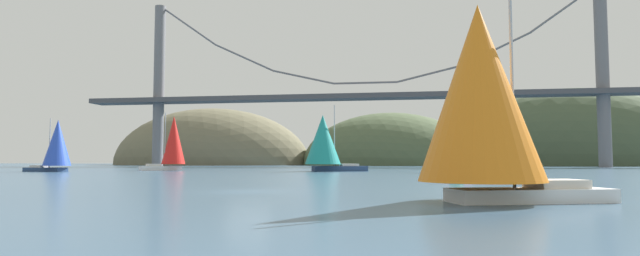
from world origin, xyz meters
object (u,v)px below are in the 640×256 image
Objects in this scene: sailboat_pink_spinnaker at (457,141)px; sailboat_teal_sail at (324,141)px; sailboat_blue_spinnaker at (56,145)px; sailboat_orange_sail at (482,97)px; sailboat_red_spinnaker at (173,142)px; channel_buoy at (456,178)px.

sailboat_teal_sail is at bearing 174.22° from sailboat_pink_spinnaker.
sailboat_orange_sail reaches higher than sailboat_blue_spinnaker.
sailboat_pink_spinnaker is 0.98× the size of sailboat_red_spinnaker.
sailboat_orange_sail is 0.93× the size of sailboat_teal_sail.
sailboat_pink_spinnaker is at bearing -6.19° from sailboat_red_spinnaker.
sailboat_blue_spinnaker is at bearing -139.44° from sailboat_red_spinnaker.
channel_buoy is (15.46, -35.47, -4.11)m from sailboat_teal_sail.
sailboat_red_spinnaker is at bearing 136.94° from channel_buoy.
sailboat_red_spinnaker is at bearing 125.83° from sailboat_orange_sail.
sailboat_pink_spinnaker is at bearing 6.08° from sailboat_blue_spinnaker.
sailboat_red_spinnaker reaches higher than sailboat_blue_spinnaker.
channel_buoy is at bearing 87.45° from sailboat_orange_sail.
sailboat_orange_sail reaches higher than sailboat_pink_spinnaker.
sailboat_red_spinnaker is (-44.86, 4.87, 0.33)m from sailboat_pink_spinnaker.
sailboat_red_spinnaker is (12.87, 11.01, 0.74)m from sailboat_blue_spinnaker.
sailboat_orange_sail is at bearing -74.48° from sailboat_teal_sail.
channel_buoy is (53.95, -27.38, -3.56)m from sailboat_blue_spinnaker.
sailboat_teal_sail reaches higher than sailboat_red_spinnaker.
sailboat_orange_sail is at bearing -40.12° from sailboat_blue_spinnaker.
sailboat_orange_sail is (53.18, -44.81, 0.44)m from sailboat_blue_spinnaker.
sailboat_blue_spinnaker is 2.99× the size of channel_buoy.
sailboat_teal_sail reaches higher than sailboat_blue_spinnaker.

